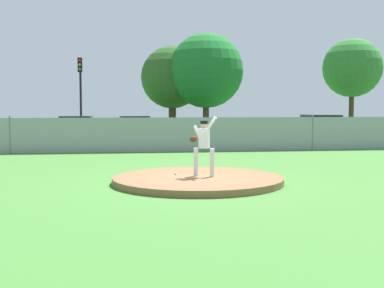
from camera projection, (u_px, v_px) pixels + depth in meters
The scene contains 14 objects.
ground_plane at pixel (176, 160), 19.79m from camera, with size 80.00×80.00×0.00m, color #427A33.
asphalt_strip at pixel (161, 145), 28.19m from camera, with size 44.00×7.00×0.01m, color #2B2B2D.
pitchers_mound at pixel (198, 180), 13.86m from camera, with size 4.82×4.82×0.18m, color brown.
pitcher_youth at pixel (204, 142), 13.83m from camera, with size 0.77×0.36×1.70m.
baseball at pixel (176, 173), 14.25m from camera, with size 0.07×0.07×0.07m, color white.
chainlink_fence at pixel (168, 135), 23.69m from camera, with size 36.74×0.07×1.76m.
parked_car_red at pixel (320, 130), 29.12m from camera, with size 2.06×4.83×1.72m.
parked_car_burgundy at pixel (134, 131), 27.65m from camera, with size 1.93×4.06×1.67m.
parked_car_charcoal at pixel (77, 132), 27.56m from camera, with size 1.91×4.22×1.67m.
traffic_cone_orange at pixel (212, 138), 30.74m from camera, with size 0.40×0.40×0.55m.
traffic_light_near at pixel (80, 85), 31.24m from camera, with size 0.28×0.46×5.30m.
tree_bushy_near at pixel (172, 78), 38.09m from camera, with size 4.86×4.86×6.93m.
tree_broad_left at pixel (206, 71), 36.85m from camera, with size 5.62×5.62×7.72m.
tree_slender_far at pixel (352, 68), 37.83m from camera, with size 4.53×4.53×7.48m.
Camera 1 is at (-2.02, -13.60, 2.13)m, focal length 45.81 mm.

